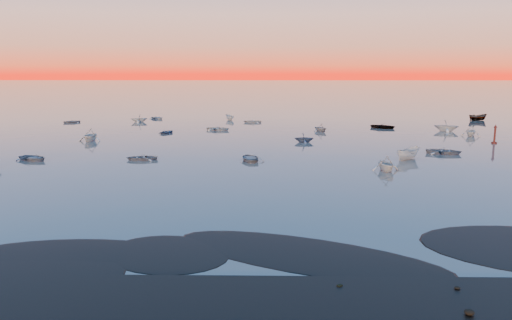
{
  "coord_description": "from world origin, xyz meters",
  "views": [
    {
      "loc": [
        -0.32,
        -29.05,
        11.5
      ],
      "look_at": [
        -1.3,
        28.0,
        0.78
      ],
      "focal_mm": 35.0,
      "sensor_mm": 36.0,
      "label": 1
    }
  ],
  "objects_px": {
    "boat_near_right": "(386,171)",
    "channel_marker": "(495,136)",
    "boat_near_left": "(33,160)",
    "boat_near_center": "(408,159)"
  },
  "relations": [
    {
      "from": "boat_near_center",
      "to": "channel_marker",
      "type": "height_order",
      "value": "channel_marker"
    },
    {
      "from": "boat_near_left",
      "to": "channel_marker",
      "type": "bearing_deg",
      "value": -50.04
    },
    {
      "from": "boat_near_left",
      "to": "boat_near_center",
      "type": "relative_size",
      "value": 0.98
    },
    {
      "from": "boat_near_right",
      "to": "channel_marker",
      "type": "height_order",
      "value": "channel_marker"
    },
    {
      "from": "boat_near_right",
      "to": "channel_marker",
      "type": "distance_m",
      "value": 29.73
    },
    {
      "from": "boat_near_right",
      "to": "channel_marker",
      "type": "bearing_deg",
      "value": -146.08
    },
    {
      "from": "boat_near_right",
      "to": "channel_marker",
      "type": "relative_size",
      "value": 1.3
    },
    {
      "from": "boat_near_left",
      "to": "boat_near_right",
      "type": "relative_size",
      "value": 1.08
    },
    {
      "from": "boat_near_left",
      "to": "boat_near_right",
      "type": "height_order",
      "value": "boat_near_right"
    },
    {
      "from": "boat_near_right",
      "to": "channel_marker",
      "type": "xyz_separation_m",
      "value": [
        21.32,
        20.68,
        1.17
      ]
    }
  ]
}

